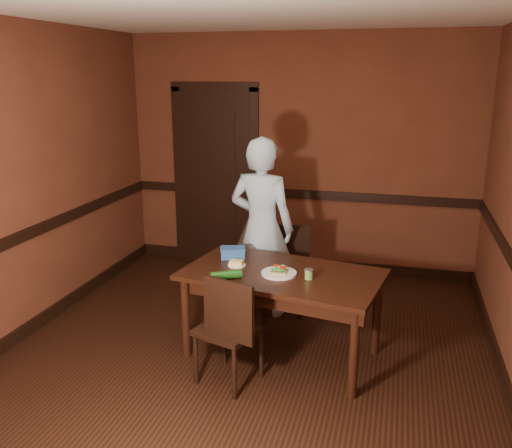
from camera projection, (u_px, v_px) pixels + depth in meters
The scene contains 20 objects.
floor at pixel (245, 358), 4.44m from camera, with size 4.00×4.50×0.01m, color black.
ceiling at pixel (243, 6), 3.71m from camera, with size 4.00×4.50×0.01m, color #EDE9CC.
wall_back at pixel (299, 155), 6.17m from camera, with size 4.00×0.02×2.70m, color #582B1A.
wall_front at pixel (73, 331), 1.99m from camera, with size 4.00×0.02×2.70m, color #582B1A.
wall_left at pixel (17, 184), 4.58m from camera, with size 0.02×4.50×2.70m, color #582B1A.
dado_back at pixel (298, 194), 6.28m from camera, with size 4.00×0.03×0.10m, color black.
dado_left at pixel (25, 235), 4.69m from camera, with size 0.03×4.50×0.10m, color black.
baseboard_back at pixel (297, 262), 6.51m from camera, with size 4.00×0.03×0.12m, color black.
baseboard_left at pixel (36, 323), 4.92m from camera, with size 0.03×4.50×0.12m, color black.
baseboard_right at pixel (507, 387), 3.93m from camera, with size 0.03×4.50×0.12m, color black.
door at pixel (216, 174), 6.46m from camera, with size 1.05×0.07×2.20m.
dining_table at pixel (282, 314), 4.41m from camera, with size 1.55×0.87×0.73m, color black.
chair_far at pixel (282, 271), 5.21m from camera, with size 0.39×0.39×0.83m, color black, non-canonical shape.
chair_near at pixel (229, 327), 4.01m from camera, with size 0.41×0.41×0.88m, color black, non-canonical shape.
person at pixel (262, 228), 5.08m from camera, with size 0.62×0.41×1.71m, color #AFD1E6.
sandwich_plate at pixel (279, 272), 4.26m from camera, with size 0.28×0.28×0.07m.
sauce_jar at pixel (309, 274), 4.16m from camera, with size 0.07×0.07×0.08m.
cheese_saucer at pixel (237, 264), 4.45m from camera, with size 0.15×0.15×0.05m.
food_tub at pixel (233, 253), 4.64m from camera, with size 0.25×0.21×0.09m.
wrapped_veg at pixel (226, 275), 4.16m from camera, with size 0.07×0.07×0.24m, color #174D15.
Camera 1 is at (1.12, -3.82, 2.27)m, focal length 38.00 mm.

